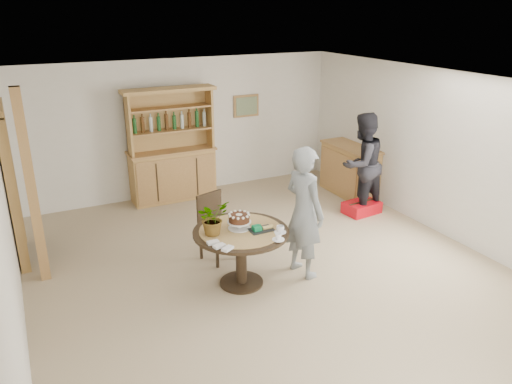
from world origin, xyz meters
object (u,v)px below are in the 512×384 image
object	(u,v)px
teen_boy	(304,212)
red_suitcase	(362,207)
adult_person	(362,164)
hutch	(172,163)
sideboard	(350,170)
dining_chair	(215,222)
dining_table	(241,241)

from	to	relation	value
teen_boy	red_suitcase	xyz separation A→B (m)	(1.98, 1.30, -0.78)
adult_person	teen_boy	bearing A→B (deg)	23.01
hutch	teen_boy	bearing A→B (deg)	-78.38
sideboard	dining_chair	xyz separation A→B (m)	(-3.21, -1.24, 0.06)
dining_table	adult_person	xyz separation A→B (m)	(2.81, 1.26, 0.27)
dining_chair	sideboard	bearing A→B (deg)	3.64
dining_chair	red_suitcase	distance (m)	2.91
sideboard	hutch	bearing A→B (deg)	157.79
sideboard	dining_table	world-z (taller)	sideboard
hutch	dining_chair	distance (m)	2.49
dining_chair	adult_person	world-z (taller)	adult_person
teen_boy	sideboard	bearing A→B (deg)	-57.77
sideboard	dining_table	distance (m)	3.80
dining_chair	red_suitcase	world-z (taller)	dining_chair
dining_table	red_suitcase	bearing A→B (deg)	22.88
adult_person	sideboard	bearing A→B (deg)	-126.41
hutch	adult_person	xyz separation A→B (m)	(2.67, -2.05, 0.18)
red_suitcase	adult_person	bearing A→B (deg)	101.39
hutch	sideboard	xyz separation A→B (m)	(3.04, -1.24, -0.22)
dining_chair	teen_boy	world-z (taller)	teen_boy
hutch	dining_chair	world-z (taller)	hutch
hutch	teen_boy	distance (m)	3.48
dining_chair	adult_person	distance (m)	2.89
sideboard	teen_boy	world-z (taller)	teen_boy
sideboard	red_suitcase	size ratio (longest dim) A/B	1.97
sideboard	dining_chair	bearing A→B (deg)	-158.89
sideboard	adult_person	size ratio (longest dim) A/B	0.72
dining_table	teen_boy	xyz separation A→B (m)	(0.85, -0.10, 0.27)
hutch	adult_person	world-z (taller)	hutch
sideboard	teen_boy	bearing A→B (deg)	-137.20
sideboard	red_suitcase	xyz separation A→B (m)	(-0.36, -0.87, -0.37)
hutch	sideboard	distance (m)	3.29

